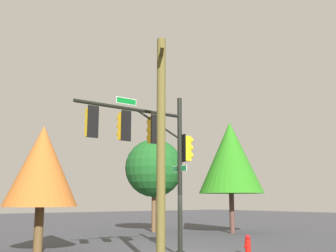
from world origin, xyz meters
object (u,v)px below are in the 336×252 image
object	(u,v)px
tree_near	(42,166)
tree_mid	(154,168)
signal_pole_assembly	(150,143)
fire_hydrant	(248,245)
tree_far	(230,157)
utility_pole	(161,147)

from	to	relation	value
tree_near	tree_mid	distance (m)	13.05
signal_pole_assembly	fire_hydrant	xyz separation A→B (m)	(-4.08, 1.53, -4.24)
tree_mid	tree_far	distance (m)	5.73
tree_far	tree_near	bearing A→B (deg)	9.85
fire_hydrant	tree_far	world-z (taller)	tree_far
utility_pole	fire_hydrant	size ratio (longest dim) A/B	9.59
signal_pole_assembly	tree_mid	xyz separation A→B (m)	(-8.29, -11.24, 0.01)
tree_far	fire_hydrant	bearing A→B (deg)	46.83
signal_pole_assembly	tree_mid	distance (m)	13.97
fire_hydrant	tree_near	xyz separation A→B (m)	(6.92, -6.01, 3.41)
tree_far	signal_pole_assembly	bearing A→B (deg)	30.21
signal_pole_assembly	fire_hydrant	bearing A→B (deg)	159.46
fire_hydrant	tree_far	xyz separation A→B (m)	(-8.08, -8.61, 4.95)
signal_pole_assembly	tree_mid	size ratio (longest dim) A/B	0.99
utility_pole	tree_far	size ratio (longest dim) A/B	1.00
tree_near	tree_far	size ratio (longest dim) A/B	0.71
fire_hydrant	tree_near	size ratio (longest dim) A/B	0.15
utility_pole	tree_near	xyz separation A→B (m)	(1.42, -7.17, -0.27)
utility_pole	tree_mid	size ratio (longest dim) A/B	1.17
signal_pole_assembly	utility_pole	size ratio (longest dim) A/B	0.85
fire_hydrant	tree_mid	size ratio (longest dim) A/B	0.12
tree_near	tree_mid	xyz separation A→B (m)	(-11.13, -6.77, 0.83)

